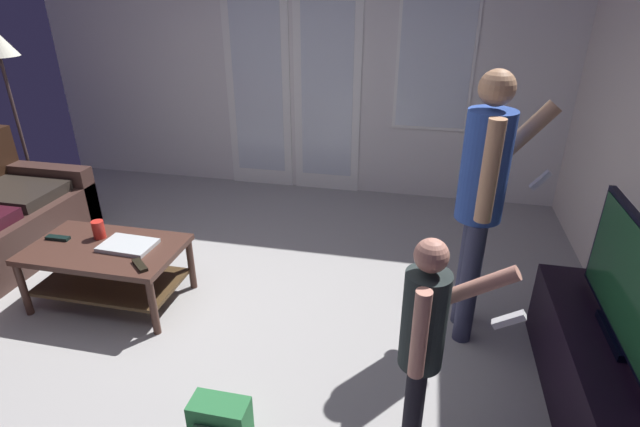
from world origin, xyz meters
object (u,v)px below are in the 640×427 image
(person_adult, at_px, (483,189))
(backpack, at_px, (220,421))
(coffee_table, at_px, (108,262))
(laptop_closed, at_px, (128,245))
(dvd_remote_slim, at_px, (140,265))
(person_child, at_px, (425,339))
(flat_screen_tv, at_px, (631,286))
(cup_near_edge, at_px, (99,229))
(tv_stand, at_px, (602,374))
(tv_remote_black, at_px, (58,238))

(person_adult, relative_size, backpack, 5.73)
(coffee_table, height_order, laptop_closed, laptop_closed)
(coffee_table, relative_size, person_adult, 0.62)
(laptop_closed, distance_m, dvd_remote_slim, 0.30)
(person_adult, xyz_separation_m, person_child, (-0.28, -1.04, -0.29))
(person_child, bearing_deg, dvd_remote_slim, 159.63)
(flat_screen_tv, height_order, dvd_remote_slim, flat_screen_tv)
(cup_near_edge, bearing_deg, tv_stand, -7.89)
(person_child, height_order, dvd_remote_slim, person_child)
(person_adult, relative_size, laptop_closed, 4.72)
(cup_near_edge, xyz_separation_m, tv_remote_black, (-0.27, -0.09, -0.05))
(person_adult, xyz_separation_m, backpack, (-1.23, -1.13, -0.90))
(tv_remote_black, bearing_deg, backpack, -32.48)
(tv_remote_black, distance_m, dvd_remote_slim, 0.79)
(laptop_closed, distance_m, cup_near_edge, 0.29)
(laptop_closed, xyz_separation_m, dvd_remote_slim, (0.22, -0.21, -0.00))
(flat_screen_tv, bearing_deg, tv_remote_black, 174.20)
(backpack, xyz_separation_m, cup_near_edge, (-1.32, 1.05, 0.40))
(person_child, xyz_separation_m, tv_remote_black, (-2.54, 0.87, -0.27))
(coffee_table, distance_m, laptop_closed, 0.21)
(flat_screen_tv, distance_m, person_child, 1.07)
(flat_screen_tv, xyz_separation_m, person_child, (-0.94, -0.51, -0.07))
(coffee_table, bearing_deg, backpack, -37.80)
(flat_screen_tv, height_order, laptop_closed, flat_screen_tv)
(tv_stand, distance_m, tv_remote_black, 3.51)
(laptop_closed, relative_size, cup_near_edge, 2.76)
(tv_stand, distance_m, person_child, 1.18)
(person_child, distance_m, backpack, 1.13)
(person_adult, height_order, laptop_closed, person_adult)
(coffee_table, xyz_separation_m, backpack, (1.21, -0.94, -0.21))
(backpack, bearing_deg, tv_remote_black, 148.85)
(flat_screen_tv, bearing_deg, person_child, -151.42)
(tv_stand, relative_size, tv_remote_black, 8.01)
(cup_near_edge, height_order, tv_remote_black, cup_near_edge)
(backpack, bearing_deg, person_adult, 42.75)
(tv_stand, xyz_separation_m, laptop_closed, (-2.94, 0.36, 0.22))
(dvd_remote_slim, bearing_deg, laptop_closed, 176.31)
(person_child, relative_size, backpack, 4.07)
(backpack, distance_m, tv_remote_black, 1.89)
(laptop_closed, bearing_deg, tv_stand, -4.68)
(cup_near_edge, relative_size, dvd_remote_slim, 0.76)
(tv_stand, bearing_deg, person_adult, 141.40)
(coffee_table, distance_m, person_child, 2.35)
(person_child, relative_size, laptop_closed, 3.36)
(cup_near_edge, bearing_deg, person_adult, 1.89)
(cup_near_edge, bearing_deg, coffee_table, -45.99)
(flat_screen_tv, relative_size, person_adult, 0.62)
(flat_screen_tv, distance_m, laptop_closed, 2.98)
(laptop_closed, bearing_deg, person_child, -21.26)
(backpack, distance_m, dvd_remote_slim, 1.18)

